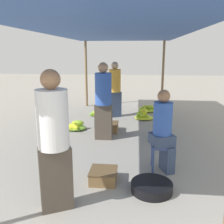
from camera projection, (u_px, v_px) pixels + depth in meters
The scene contains 16 objects.
canopy_post_back_left at pixel (86, 74), 8.82m from camera, with size 0.08×0.08×2.29m, color olive.
canopy_post_back_right at pixel (163, 75), 8.56m from camera, with size 0.08×0.08×2.29m, color olive.
canopy_tarp at pixel (116, 32), 5.22m from camera, with size 3.08×7.01×0.04m, color #33569E.
vendor_foreground at pixel (54, 140), 2.93m from camera, with size 0.49×0.49×1.72m.
stool at pixel (161, 150), 4.08m from camera, with size 0.34×0.34×0.44m.
vendor_seated at pixel (163, 129), 3.99m from camera, with size 0.44×0.44×1.34m.
basin_black at pixel (152, 187), 3.49m from camera, with size 0.58×0.58×0.13m.
banana_pile_left_0 at pixel (75, 126), 6.28m from camera, with size 0.53×0.56×0.24m.
banana_pile_left_1 at pixel (97, 113), 7.65m from camera, with size 0.52×0.36×0.23m.
banana_pile_right_0 at pixel (147, 109), 8.17m from camera, with size 0.65×0.53×0.24m.
banana_pile_right_1 at pixel (159, 136), 5.57m from camera, with size 0.53×0.47×0.23m.
banana_pile_right_2 at pixel (143, 116), 7.25m from camera, with size 0.54×0.49×0.31m.
crate_near at pixel (108, 127), 6.14m from camera, with size 0.48×0.48×0.22m.
crate_mid at pixel (103, 176), 3.74m from camera, with size 0.40×0.40×0.19m.
shopper_walking_mid at pixel (115, 89), 7.39m from camera, with size 0.46×0.46×1.64m.
shopper_walking_far at pixel (103, 100), 5.44m from camera, with size 0.38×0.36×1.70m.
Camera 1 is at (0.46, -1.84, 1.90)m, focal length 40.00 mm.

